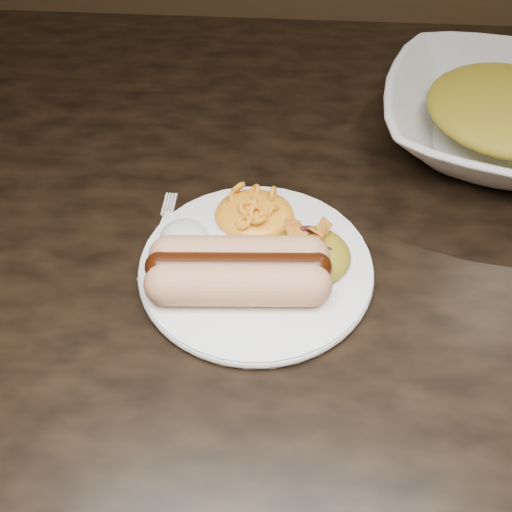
# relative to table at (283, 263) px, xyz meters

# --- Properties ---
(floor) EXTENTS (4.00, 4.00, 0.00)m
(floor) POSITION_rel_table_xyz_m (0.00, 0.00, -0.66)
(floor) COLOR #443418
(floor) RESTS_ON ground
(table) EXTENTS (1.60, 0.90, 0.75)m
(table) POSITION_rel_table_xyz_m (0.00, 0.00, 0.00)
(table) COLOR black
(table) RESTS_ON floor
(plate) EXTENTS (0.26, 0.26, 0.01)m
(plate) POSITION_rel_table_xyz_m (-0.03, -0.10, 0.10)
(plate) COLOR white
(plate) RESTS_ON table
(hotdog) EXTENTS (0.15, 0.08, 0.04)m
(hotdog) POSITION_rel_table_xyz_m (-0.04, -0.13, 0.13)
(hotdog) COLOR tan
(hotdog) RESTS_ON plate
(mac_and_cheese) EXTENTS (0.11, 0.10, 0.03)m
(mac_and_cheese) POSITION_rel_table_xyz_m (-0.03, -0.03, 0.12)
(mac_and_cheese) COLOR #FF9D2C
(mac_and_cheese) RESTS_ON plate
(sour_cream) EXTENTS (0.06, 0.06, 0.03)m
(sour_cream) POSITION_rel_table_xyz_m (-0.10, -0.08, 0.12)
(sour_cream) COLOR silver
(sour_cream) RESTS_ON plate
(taco_salad) EXTENTS (0.08, 0.08, 0.04)m
(taco_salad) POSITION_rel_table_xyz_m (0.03, -0.09, 0.12)
(taco_salad) COLOR #BA6F0D
(taco_salad) RESTS_ON plate
(fork) EXTENTS (0.04, 0.16, 0.00)m
(fork) POSITION_rel_table_xyz_m (-0.13, -0.07, 0.09)
(fork) COLOR white
(fork) RESTS_ON table
(serving_bowl) EXTENTS (0.35, 0.35, 0.07)m
(serving_bowl) POSITION_rel_table_xyz_m (0.26, 0.13, 0.13)
(serving_bowl) COLOR silver
(serving_bowl) RESTS_ON table
(bowl_filling) EXTENTS (0.22, 0.22, 0.05)m
(bowl_filling) POSITION_rel_table_xyz_m (0.26, 0.13, 0.14)
(bowl_filling) COLOR #BA6F0D
(bowl_filling) RESTS_ON serving_bowl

